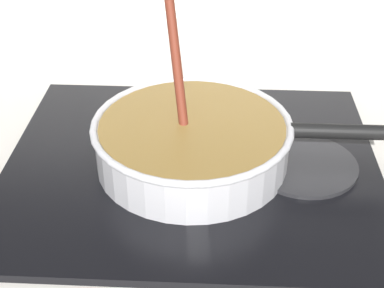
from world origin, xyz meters
The scene contains 5 objects.
ground centered at (0.00, 0.00, -0.02)m, with size 2.40×1.60×0.04m, color beige.
hob_plate centered at (-0.05, 0.12, 0.01)m, with size 0.56×0.48×0.01m, color black.
burner_ring centered at (-0.05, 0.12, 0.02)m, with size 0.17×0.17×0.01m, color #592D0C.
spare_burner centered at (0.12, 0.12, 0.01)m, with size 0.16×0.16×0.01m, color #262628.
cooking_pan centered at (-0.04, 0.12, 0.05)m, with size 0.44×0.29×0.33m.
Camera 1 is at (-0.01, -0.57, 0.51)m, focal length 52.85 mm.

